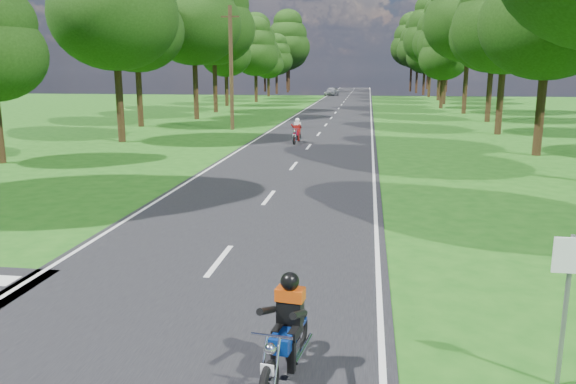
# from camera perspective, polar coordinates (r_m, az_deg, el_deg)

# --- Properties ---
(ground) EXTENTS (160.00, 160.00, 0.00)m
(ground) POSITION_cam_1_polar(r_m,az_deg,el_deg) (10.18, -9.94, -10.66)
(ground) COLOR #194F12
(ground) RESTS_ON ground
(main_road) EXTENTS (7.00, 140.00, 0.02)m
(main_road) POSITION_cam_1_polar(r_m,az_deg,el_deg) (59.10, 5.18, 8.45)
(main_road) COLOR black
(main_road) RESTS_ON ground
(road_markings) EXTENTS (7.40, 140.00, 0.01)m
(road_markings) POSITION_cam_1_polar(r_m,az_deg,el_deg) (57.24, 4.94, 8.34)
(road_markings) COLOR silver
(road_markings) RESTS_ON main_road
(treeline) EXTENTS (40.00, 115.35, 14.78)m
(treeline) POSITION_cam_1_polar(r_m,az_deg,el_deg) (69.11, 7.00, 15.80)
(treeline) COLOR black
(treeline) RESTS_ON ground
(telegraph_pole) EXTENTS (1.20, 0.26, 8.00)m
(telegraph_pole) POSITION_cam_1_polar(r_m,az_deg,el_deg) (37.98, -5.80, 12.45)
(telegraph_pole) COLOR #382616
(telegraph_pole) RESTS_ON ground
(road_sign) EXTENTS (0.45, 0.07, 2.00)m
(road_sign) POSITION_cam_1_polar(r_m,az_deg,el_deg) (7.77, 26.59, -8.60)
(road_sign) COLOR slate
(road_sign) RESTS_ON ground
(rider_near_blue) EXTENTS (0.79, 1.72, 1.38)m
(rider_near_blue) POSITION_cam_1_polar(r_m,az_deg,el_deg) (7.40, -0.23, -13.60)
(rider_near_blue) COLOR navy
(rider_near_blue) RESTS_ON main_road
(rider_far_red) EXTENTS (0.65, 1.67, 1.36)m
(rider_far_red) POSITION_cam_1_polar(r_m,az_deg,el_deg) (30.71, 0.90, 6.25)
(rider_far_red) COLOR #B10D24
(rider_far_red) RESTS_ON main_road
(distant_car) EXTENTS (2.40, 4.24, 1.36)m
(distant_car) POSITION_cam_1_polar(r_m,az_deg,el_deg) (88.43, 4.49, 10.18)
(distant_car) COLOR #A8ABAF
(distant_car) RESTS_ON main_road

